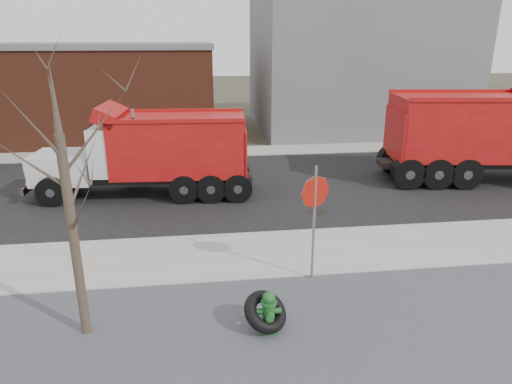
{
  "coord_description": "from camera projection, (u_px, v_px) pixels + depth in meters",
  "views": [
    {
      "loc": [
        -0.84,
        -10.63,
        5.56
      ],
      "look_at": [
        0.71,
        1.49,
        1.4
      ],
      "focal_mm": 32.0,
      "sensor_mm": 36.0,
      "label": 1
    }
  ],
  "objects": [
    {
      "name": "ground",
      "position": [
        236.0,
        262.0,
        11.87
      ],
      "size": [
        120.0,
        120.0,
        0.0
      ],
      "primitive_type": "plane",
      "color": "#383328",
      "rests_on": "ground"
    },
    {
      "name": "gravel_verge",
      "position": [
        252.0,
        348.0,
        8.58
      ],
      "size": [
        60.0,
        5.0,
        0.03
      ],
      "primitive_type": "cube",
      "color": "slate",
      "rests_on": "ground"
    },
    {
      "name": "sidewalk",
      "position": [
        235.0,
        257.0,
        12.1
      ],
      "size": [
        60.0,
        2.5,
        0.06
      ],
      "primitive_type": "cube",
      "color": "#9E9B93",
      "rests_on": "ground"
    },
    {
      "name": "curb",
      "position": [
        232.0,
        236.0,
        13.31
      ],
      "size": [
        60.0,
        0.15,
        0.11
      ],
      "primitive_type": "cube",
      "color": "#9E9B93",
      "rests_on": "ground"
    },
    {
      "name": "road",
      "position": [
        222.0,
        187.0,
        17.79
      ],
      "size": [
        60.0,
        9.4,
        0.02
      ],
      "primitive_type": "cube",
      "color": "black",
      "rests_on": "ground"
    },
    {
      "name": "far_sidewalk",
      "position": [
        216.0,
        152.0,
        23.13
      ],
      "size": [
        60.0,
        2.0,
        0.06
      ],
      "primitive_type": "cube",
      "color": "#9E9B93",
      "rests_on": "ground"
    },
    {
      "name": "building_grey",
      "position": [
        354.0,
        63.0,
        28.56
      ],
      "size": [
        12.0,
        10.0,
        8.0
      ],
      "color": "slate",
      "rests_on": "ground"
    },
    {
      "name": "building_brick",
      "position": [
        34.0,
        91.0,
        25.78
      ],
      "size": [
        20.2,
        8.2,
        5.3
      ],
      "color": "brown",
      "rests_on": "ground"
    },
    {
      "name": "bare_tree",
      "position": [
        65.0,
        173.0,
        7.99
      ],
      "size": [
        3.2,
        3.2,
        5.2
      ],
      "color": "#382D23",
      "rests_on": "ground"
    },
    {
      "name": "fire_hydrant",
      "position": [
        269.0,
        313.0,
        8.98
      ],
      "size": [
        0.49,
        0.48,
        0.88
      ],
      "rotation": [
        0.0,
        0.0,
        -0.04
      ],
      "color": "#246129",
      "rests_on": "ground"
    },
    {
      "name": "truck_tire",
      "position": [
        265.0,
        312.0,
        9.03
      ],
      "size": [
        1.24,
        1.23,
        0.76
      ],
      "color": "black",
      "rests_on": "ground"
    },
    {
      "name": "stop_sign",
      "position": [
        315.0,
        204.0,
        10.43
      ],
      "size": [
        0.73,
        0.32,
        2.84
      ],
      "rotation": [
        0.0,
        0.0,
        -0.01
      ],
      "color": "gray",
      "rests_on": "ground"
    },
    {
      "name": "dump_truck_red_a",
      "position": [
        497.0,
        133.0,
        18.02
      ],
      "size": [
        9.81,
        3.74,
        3.88
      ],
      "rotation": [
        0.0,
        0.0,
        -0.13
      ],
      "color": "black",
      "rests_on": "ground"
    },
    {
      "name": "dump_truck_red_b",
      "position": [
        153.0,
        151.0,
        16.39
      ],
      "size": [
        7.89,
        2.72,
        3.32
      ],
      "rotation": [
        0.0,
        0.0,
        3.08
      ],
      "color": "black",
      "rests_on": "ground"
    }
  ]
}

